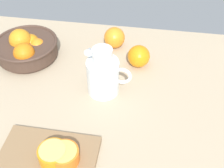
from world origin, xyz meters
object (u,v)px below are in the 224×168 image
(orange_half_1, at_px, (64,155))
(loose_orange_2, at_px, (139,56))
(fruit_bowl, at_px, (27,47))
(cutting_board, at_px, (48,157))
(orange_half_0, at_px, (53,154))
(juice_pitcher, at_px, (104,77))
(loose_orange_4, at_px, (116,38))

(orange_half_1, bearing_deg, loose_orange_2, 70.60)
(fruit_bowl, xyz_separation_m, loose_orange_2, (0.44, 0.02, -0.00))
(cutting_board, relative_size, orange_half_1, 3.36)
(orange_half_0, xyz_separation_m, loose_orange_2, (0.19, 0.47, 0.00))
(juice_pitcher, relative_size, loose_orange_4, 2.14)
(orange_half_0, bearing_deg, juice_pitcher, 74.24)
(juice_pitcher, bearing_deg, orange_half_0, -105.76)
(orange_half_0, distance_m, loose_orange_2, 0.51)
(juice_pitcher, distance_m, orange_half_0, 0.32)
(juice_pitcher, height_order, cutting_board, juice_pitcher)
(cutting_board, height_order, loose_orange_4, loose_orange_4)
(loose_orange_2, bearing_deg, fruit_bowl, -177.85)
(orange_half_1, height_order, loose_orange_2, loose_orange_2)
(cutting_board, distance_m, loose_orange_2, 0.51)
(orange_half_1, bearing_deg, cutting_board, 173.82)
(loose_orange_4, bearing_deg, juice_pitcher, -90.47)
(cutting_board, xyz_separation_m, loose_orange_4, (0.11, 0.57, 0.04))
(orange_half_0, distance_m, loose_orange_4, 0.58)
(orange_half_1, bearing_deg, loose_orange_4, 84.19)
(fruit_bowl, xyz_separation_m, cutting_board, (0.23, -0.44, -0.04))
(orange_half_0, bearing_deg, loose_orange_2, 67.43)
(orange_half_0, xyz_separation_m, orange_half_1, (0.03, 0.00, -0.00))
(cutting_board, bearing_deg, fruit_bowl, 117.04)
(orange_half_0, relative_size, loose_orange_4, 0.96)
(fruit_bowl, distance_m, loose_orange_4, 0.36)
(juice_pitcher, bearing_deg, orange_half_1, -100.44)
(cutting_board, bearing_deg, loose_orange_2, 64.72)
(juice_pitcher, height_order, loose_orange_2, juice_pitcher)
(cutting_board, xyz_separation_m, loose_orange_2, (0.22, 0.46, 0.03))
(fruit_bowl, distance_m, loose_orange_2, 0.44)
(fruit_bowl, distance_m, cutting_board, 0.50)
(fruit_bowl, relative_size, cutting_board, 0.90)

